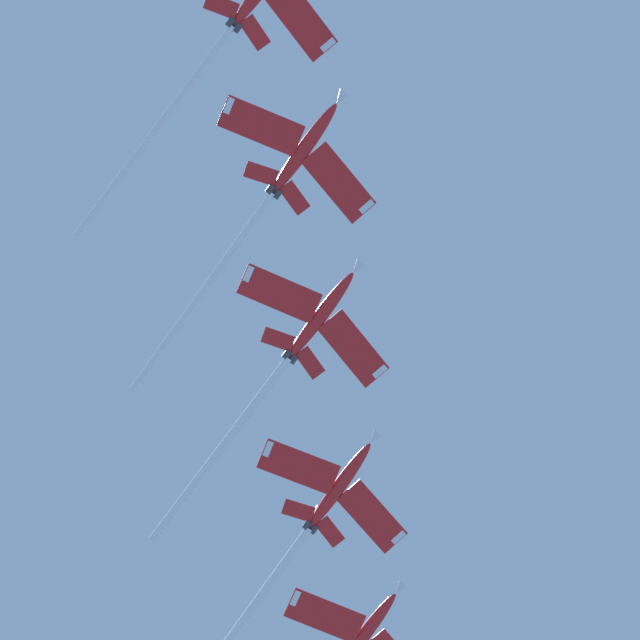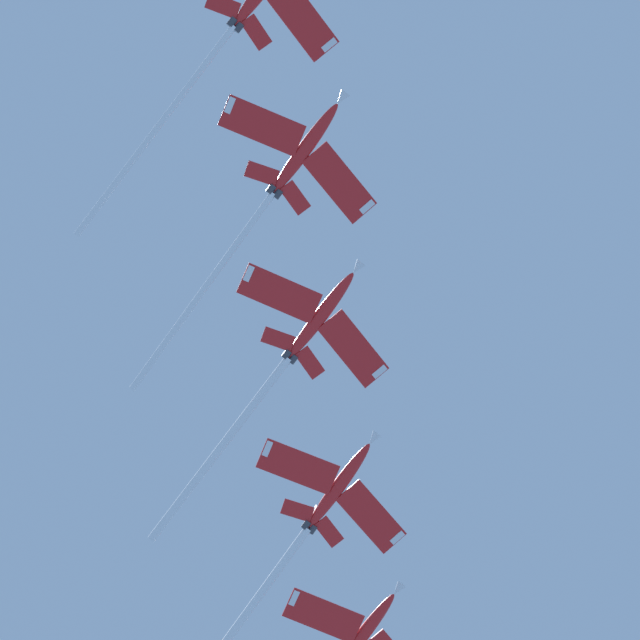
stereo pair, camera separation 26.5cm
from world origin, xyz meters
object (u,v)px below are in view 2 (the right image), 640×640
at_px(jet_third, 287,361).
at_px(jet_lead, 239,20).
at_px(jet_fourth, 306,531).
at_px(jet_second, 279,185).

bearing_deg(jet_third, jet_lead, -22.23).
height_order(jet_third, jet_fourth, jet_third).
distance_m(jet_third, jet_fourth, 20.05).
height_order(jet_lead, jet_fourth, jet_lead).
xyz_separation_m(jet_third, jet_fourth, (-18.46, 7.00, -3.53)).
bearing_deg(jet_lead, jet_third, 157.77).
xyz_separation_m(jet_lead, jet_third, (-34.34, 14.03, -7.10)).
bearing_deg(jet_fourth, jet_second, -18.71).
relative_size(jet_second, jet_fourth, 1.05).
bearing_deg(jet_second, jet_third, 163.38).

